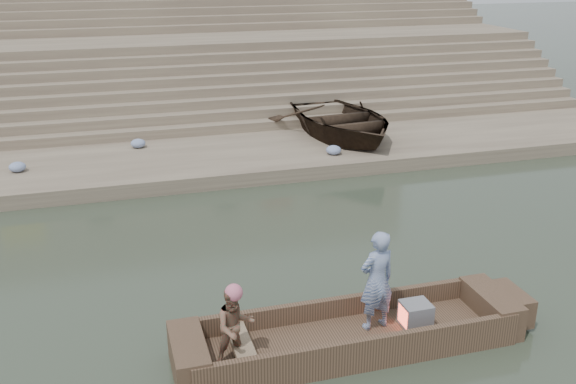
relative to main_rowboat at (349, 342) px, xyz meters
name	(u,v)px	position (x,y,z in m)	size (l,w,h in m)	color
ground	(196,314)	(-2.20, 1.70, -0.11)	(120.00, 120.00, 0.00)	#283125
lower_landing	(154,165)	(-2.20, 9.70, 0.09)	(32.00, 4.00, 0.40)	gray
mid_landing	(134,77)	(-2.20, 17.20, 1.29)	(32.00, 3.00, 2.80)	gray
upper_landing	(122,26)	(-2.20, 24.20, 2.49)	(32.00, 3.00, 5.20)	gray
ghat_steps	(130,60)	(-2.20, 18.89, 1.69)	(32.00, 11.00, 5.20)	gray
main_rowboat	(349,342)	(0.00, 0.00, 0.00)	(5.00, 1.30, 0.22)	brown
rowboat_trim	(362,329)	(0.21, -0.01, 0.20)	(6.04, 2.63, 1.91)	brown
standing_man	(377,280)	(0.49, 0.14, 0.96)	(0.62, 0.41, 1.69)	navy
rowing_man	(235,327)	(-1.88, -0.19, 0.73)	(0.60, 0.47, 1.24)	#246C4B
television	(415,314)	(1.13, 0.00, 0.31)	(0.46, 0.42, 0.40)	slate
beached_rowboat	(341,119)	(3.77, 10.47, 0.84)	(3.79, 5.30, 1.10)	#2D2116
cloth_bundles	(74,164)	(-4.33, 9.43, 0.42)	(15.20, 2.85, 0.26)	#3F5999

